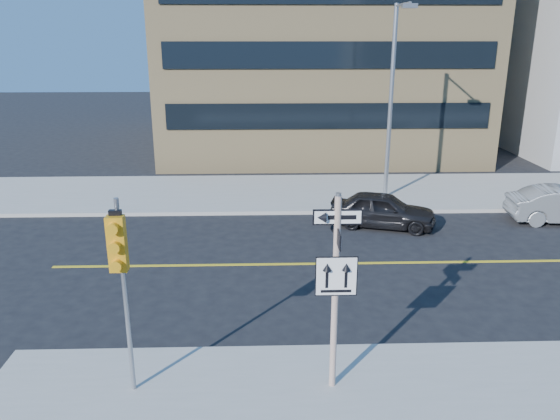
{
  "coord_description": "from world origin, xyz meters",
  "views": [
    {
      "loc": [
        -1.35,
        -11.94,
        6.92
      ],
      "look_at": [
        -0.86,
        4.0,
        1.81
      ],
      "focal_mm": 35.0,
      "sensor_mm": 36.0,
      "label": 1
    }
  ],
  "objects_px": {
    "traffic_signal": "(119,259)",
    "streetlight_a": "(393,91)",
    "parked_car_a": "(383,210)",
    "sign_pole": "(336,283)"
  },
  "relations": [
    {
      "from": "traffic_signal",
      "to": "streetlight_a",
      "type": "distance_m",
      "value": 15.72
    },
    {
      "from": "sign_pole",
      "to": "traffic_signal",
      "type": "height_order",
      "value": "sign_pole"
    },
    {
      "from": "traffic_signal",
      "to": "parked_car_a",
      "type": "relative_size",
      "value": 1.02
    },
    {
      "from": "parked_car_a",
      "to": "streetlight_a",
      "type": "bearing_deg",
      "value": 1.63
    },
    {
      "from": "parked_car_a",
      "to": "streetlight_a",
      "type": "distance_m",
      "value": 5.32
    },
    {
      "from": "streetlight_a",
      "to": "parked_car_a",
      "type": "bearing_deg",
      "value": -105.06
    },
    {
      "from": "parked_car_a",
      "to": "streetlight_a",
      "type": "xyz_separation_m",
      "value": [
        0.88,
        3.29,
        4.09
      ]
    },
    {
      "from": "traffic_signal",
      "to": "parked_car_a",
      "type": "distance_m",
      "value": 12.6
    },
    {
      "from": "sign_pole",
      "to": "streetlight_a",
      "type": "xyz_separation_m",
      "value": [
        4.0,
        13.27,
        2.32
      ]
    },
    {
      "from": "traffic_signal",
      "to": "sign_pole",
      "type": "bearing_deg",
      "value": 2.11
    }
  ]
}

